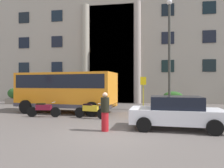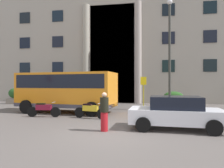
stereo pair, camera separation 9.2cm
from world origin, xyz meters
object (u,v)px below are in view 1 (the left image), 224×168
at_px(bus_stop_sign, 143,90).
at_px(motorcycle_near_kerb, 90,110).
at_px(pedestrian_man_crossing, 105,112).
at_px(hedge_planter_far_east, 14,96).
at_px(orange_minibus, 67,89).
at_px(motorcycle_far_end, 43,109).
at_px(hedge_planter_far_west, 173,99).
at_px(hedge_planter_west, 48,97).
at_px(parked_sedan_second, 176,112).
at_px(lamppost_plaza_centre, 169,46).

height_order(bus_stop_sign, motorcycle_near_kerb, bus_stop_sign).
bearing_deg(pedestrian_man_crossing, hedge_planter_far_east, -87.91).
relative_size(orange_minibus, motorcycle_near_kerb, 3.45).
xyz_separation_m(hedge_planter_far_east, motorcycle_far_end, (6.66, -6.88, -0.30)).
xyz_separation_m(hedge_planter_far_west, hedge_planter_west, (-11.82, 0.54, 0.03)).
distance_m(parked_sedan_second, lamppost_plaza_centre, 7.47).
relative_size(parked_sedan_second, motorcycle_far_end, 1.98).
bearing_deg(parked_sedan_second, hedge_planter_far_west, 86.07).
height_order(hedge_planter_far_west, parked_sedan_second, parked_sedan_second).
height_order(hedge_planter_far_west, motorcycle_far_end, hedge_planter_far_west).
distance_m(hedge_planter_far_east, parked_sedan_second, 16.58).
height_order(orange_minibus, parked_sedan_second, orange_minibus).
xyz_separation_m(motorcycle_near_kerb, lamppost_plaza_centre, (4.97, 4.21, 4.31)).
bearing_deg(hedge_planter_west, orange_minibus, -52.22).
distance_m(hedge_planter_far_east, motorcycle_near_kerb, 11.77).
height_order(hedge_planter_west, pedestrian_man_crossing, pedestrian_man_crossing).
bearing_deg(lamppost_plaza_centre, pedestrian_man_crossing, -116.36).
height_order(hedge_planter_far_east, lamppost_plaza_centre, lamppost_plaza_centre).
height_order(bus_stop_sign, motorcycle_far_end, bus_stop_sign).
distance_m(motorcycle_far_end, pedestrian_man_crossing, 5.22).
distance_m(hedge_planter_far_west, lamppost_plaza_centre, 4.87).
xyz_separation_m(bus_stop_sign, hedge_planter_far_west, (2.55, 2.75, -0.91)).
distance_m(bus_stop_sign, hedge_planter_far_west, 3.86).
xyz_separation_m(pedestrian_man_crossing, lamppost_plaza_centre, (3.53, 7.12, 3.96)).
relative_size(bus_stop_sign, motorcycle_near_kerb, 1.25).
bearing_deg(hedge_planter_far_west, bus_stop_sign, -132.88).
distance_m(motorcycle_near_kerb, lamppost_plaza_centre, 7.81).
distance_m(parked_sedan_second, motorcycle_far_end, 7.59).
relative_size(hedge_planter_far_west, hedge_planter_west, 0.88).
distance_m(orange_minibus, bus_stop_sign, 5.58).
bearing_deg(orange_minibus, hedge_planter_west, 134.51).
xyz_separation_m(hedge_planter_west, motorcycle_near_kerb, (6.22, -7.25, -0.21)).
distance_m(hedge_planter_far_west, pedestrian_man_crossing, 10.48).
bearing_deg(parked_sedan_second, pedestrian_man_crossing, -160.17).
relative_size(hedge_planter_far_west, hedge_planter_far_east, 1.11).
bearing_deg(lamppost_plaza_centre, hedge_planter_west, 164.81).
bearing_deg(bus_stop_sign, hedge_planter_west, 160.46).
xyz_separation_m(orange_minibus, parked_sedan_second, (6.64, -4.11, -0.91)).
height_order(hedge_planter_far_east, motorcycle_far_end, hedge_planter_far_east).
relative_size(orange_minibus, motorcycle_far_end, 3.40).
bearing_deg(hedge_planter_west, hedge_planter_far_west, -2.61).
bearing_deg(motorcycle_far_end, hedge_planter_far_east, 129.60).
height_order(hedge_planter_far_east, parked_sedan_second, hedge_planter_far_east).
relative_size(motorcycle_far_end, lamppost_plaza_centre, 0.25).
bearing_deg(motorcycle_near_kerb, bus_stop_sign, 65.31).
distance_m(hedge_planter_far_east, pedestrian_man_crossing, 14.71).
height_order(hedge_planter_far_east, motorcycle_near_kerb, hedge_planter_far_east).
relative_size(hedge_planter_far_east, pedestrian_man_crossing, 0.96).
distance_m(bus_stop_sign, hedge_planter_west, 9.87).
xyz_separation_m(orange_minibus, hedge_planter_far_east, (-7.33, 4.82, -0.88)).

